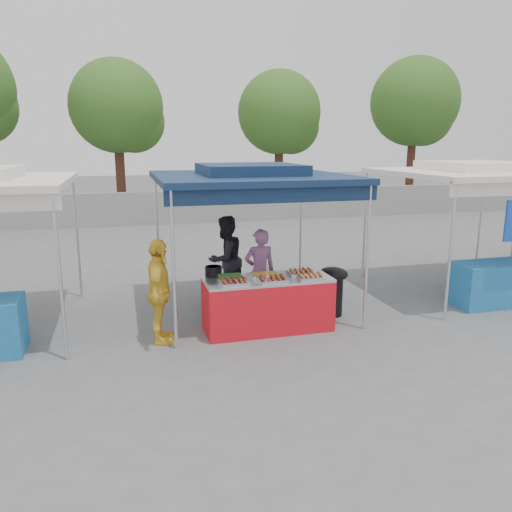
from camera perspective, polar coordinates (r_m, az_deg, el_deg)
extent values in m
plane|color=slate|center=(8.21, 1.11, -8.07)|extent=(80.00, 80.00, 0.00)
cube|color=gray|center=(18.63, -8.45, 5.53)|extent=(40.00, 0.25, 1.20)
cylinder|color=silver|center=(7.11, -9.39, -1.82)|extent=(0.05, 0.05, 2.30)
cylinder|color=silver|center=(7.97, 12.58, -0.37)|extent=(0.05, 0.05, 2.30)
cylinder|color=silver|center=(10.04, -11.19, 2.39)|extent=(0.05, 0.05, 2.30)
cylinder|color=silver|center=(10.66, 5.12, 3.19)|extent=(0.05, 0.05, 2.30)
cube|color=#112546|center=(8.65, -0.70, 9.00)|extent=(3.20, 3.20, 0.10)
cube|color=#112546|center=(8.64, -0.71, 9.86)|extent=(1.65, 1.65, 0.18)
cube|color=#112546|center=(7.22, 2.30, 7.04)|extent=(3.20, 0.04, 0.25)
cylinder|color=silver|center=(7.13, -21.46, -2.52)|extent=(0.05, 0.05, 2.30)
cylinder|color=silver|center=(10.05, -19.75, 1.88)|extent=(0.05, 0.05, 2.30)
cylinder|color=silver|center=(8.76, 21.30, 0.24)|extent=(0.05, 0.05, 2.30)
cylinder|color=silver|center=(11.26, 12.31, 3.46)|extent=(0.05, 0.05, 2.30)
cylinder|color=silver|center=(12.92, 24.24, 3.80)|extent=(0.05, 0.05, 2.30)
cube|color=white|center=(10.70, 23.62, 8.68)|extent=(3.20, 3.20, 0.10)
cube|color=white|center=(10.69, 23.68, 9.38)|extent=(1.65, 1.65, 0.18)
cube|color=#216DAF|center=(10.24, 26.10, -2.80)|extent=(1.80, 0.70, 0.80)
cylinder|color=#46251B|center=(20.33, -15.26, 9.55)|extent=(0.36, 0.36, 3.83)
sphere|color=#386521|center=(20.35, -15.66, 16.17)|extent=(3.50, 3.50, 3.50)
sphere|color=#386521|center=(20.53, -13.84, 14.71)|extent=(2.41, 2.41, 2.41)
cylinder|color=#46251B|center=(21.21, 2.61, 9.93)|extent=(0.36, 0.36, 3.71)
sphere|color=#386521|center=(21.22, 2.68, 16.08)|extent=(3.39, 3.39, 3.39)
sphere|color=#386521|center=(21.58, 4.06, 14.60)|extent=(2.33, 2.33, 2.33)
cylinder|color=#46251B|center=(23.84, 17.26, 10.28)|extent=(0.36, 0.36, 4.19)
sphere|color=#386521|center=(23.89, 17.68, 16.45)|extent=(3.83, 3.83, 3.83)
sphere|color=#386521|center=(24.34, 18.55, 14.90)|extent=(2.63, 2.63, 2.63)
cube|color=red|center=(7.98, 1.32, -5.60)|extent=(2.00, 0.80, 0.81)
cube|color=silver|center=(7.85, 1.34, -2.66)|extent=(2.00, 0.80, 0.04)
cube|color=silver|center=(7.48, -2.43, -3.10)|extent=(0.42, 0.30, 0.05)
cube|color=maroon|center=(7.47, -2.44, -2.83)|extent=(0.35, 0.25, 0.02)
cube|color=silver|center=(7.62, 1.91, -2.80)|extent=(0.42, 0.30, 0.05)
cube|color=maroon|center=(7.61, 1.91, -2.53)|extent=(0.35, 0.25, 0.02)
cube|color=silver|center=(7.82, 6.24, -2.46)|extent=(0.42, 0.30, 0.05)
cube|color=#BD6E40|center=(7.81, 6.24, -2.20)|extent=(0.35, 0.25, 0.02)
cube|color=silver|center=(7.76, -2.94, -2.53)|extent=(0.42, 0.30, 0.05)
cube|color=#2E5E20|center=(7.75, -2.94, -2.27)|extent=(0.35, 0.25, 0.02)
cube|color=silver|center=(7.90, 0.91, -2.22)|extent=(0.42, 0.30, 0.05)
cube|color=gold|center=(7.89, 0.91, -1.97)|extent=(0.35, 0.25, 0.02)
cube|color=silver|center=(8.08, 5.18, -1.93)|extent=(0.42, 0.30, 0.05)
cube|color=#BD6E40|center=(8.07, 5.18, -1.68)|extent=(0.35, 0.25, 0.02)
cylinder|color=black|center=(7.97, -4.88, -1.74)|extent=(0.27, 0.27, 0.16)
cylinder|color=silver|center=(7.58, 1.28, -2.66)|extent=(0.09, 0.09, 0.11)
cylinder|color=black|center=(8.73, 8.71, -4.54)|extent=(0.35, 0.35, 0.68)
ellipsoid|color=black|center=(8.62, 8.80, -2.01)|extent=(0.51, 0.51, 0.23)
cube|color=#1545AF|center=(8.68, -2.87, -5.91)|extent=(0.47, 0.33, 0.28)
cube|color=#1545AF|center=(8.67, 3.05, -5.79)|extent=(0.54, 0.38, 0.33)
cube|color=#1545AF|center=(8.57, 3.08, -3.75)|extent=(0.53, 0.37, 0.32)
imported|color=#945E8C|center=(8.63, 0.44, -1.79)|extent=(0.55, 0.36, 1.50)
imported|color=black|center=(9.31, -3.50, -0.35)|extent=(0.99, 0.94, 1.62)
imported|color=yellow|center=(7.48, -11.00, -4.04)|extent=(0.55, 0.98, 1.57)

